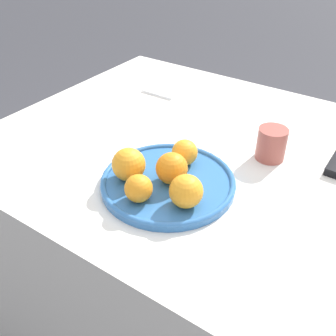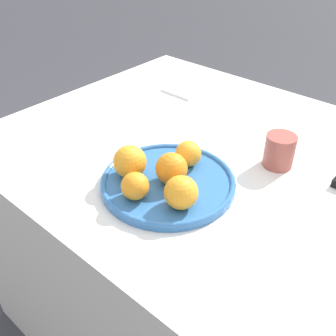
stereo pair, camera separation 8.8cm
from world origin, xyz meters
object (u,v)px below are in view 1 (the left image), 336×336
Objects in this scene: orange_0 at (172,168)px; orange_2 at (185,152)px; napkin at (166,89)px; fruit_platter at (168,182)px; orange_1 at (129,164)px; orange_3 at (186,191)px; cup_0 at (271,144)px; orange_4 at (139,188)px.

orange_2 is at bearing 100.97° from orange_0.
orange_0 reaches higher than napkin.
fruit_platter is 4.96× the size of orange_2.
orange_1 is 0.16m from orange_3.
fruit_platter is at bearing -121.12° from cup_0.
orange_1 is (-0.08, -0.04, 0.04)m from fruit_platter.
cup_0 is (0.16, 0.33, -0.00)m from orange_4.
orange_1 reaches higher than orange_4.
orange_0 reaches higher than fruit_platter.
orange_1 is 1.27× the size of orange_4.
fruit_platter is 0.10m from orange_4.
orange_1 is 0.08m from orange_4.
fruit_platter is at bearing 28.79° from orange_1.
orange_2 is 0.47m from napkin.
cup_0 is (0.22, 0.29, -0.01)m from orange_1.
cup_0 is (0.15, 0.16, -0.01)m from orange_2.
orange_3 is at bearing -32.13° from fruit_platter.
orange_1 is at bearing -128.18° from cup_0.
orange_1 is at bearing -152.82° from orange_0.
orange_3 is at bearing -51.58° from napkin.
napkin is at bearing 115.57° from orange_1.
orange_4 is (-0.01, -0.09, 0.03)m from fruit_platter.
orange_1 is 0.63× the size of napkin.
orange_0 reaches higher than orange_4.
orange_3 is (0.07, -0.05, -0.00)m from orange_0.
orange_0 is 0.54m from napkin.
orange_3 reaches higher than napkin.
orange_0 is 0.08m from orange_2.
cup_0 is at bearing 76.99° from orange_3.
orange_2 is 0.22m from cup_0.
orange_2 is (0.07, 0.12, -0.01)m from orange_1.
orange_4 is at bearing -155.29° from orange_3.
orange_3 is at bearing -36.22° from orange_0.
orange_1 reaches higher than fruit_platter.
fruit_platter is 0.10m from orange_3.
orange_3 is (0.09, -0.13, 0.00)m from orange_2.
orange_3 is (0.16, -0.01, -0.00)m from orange_1.
cup_0 reaches higher than orange_4.
orange_0 reaches higher than orange_2.
cup_0 is (0.14, 0.24, -0.01)m from orange_0.
orange_1 is at bearing -151.21° from fruit_platter.
cup_0 is at bearing 58.88° from fruit_platter.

